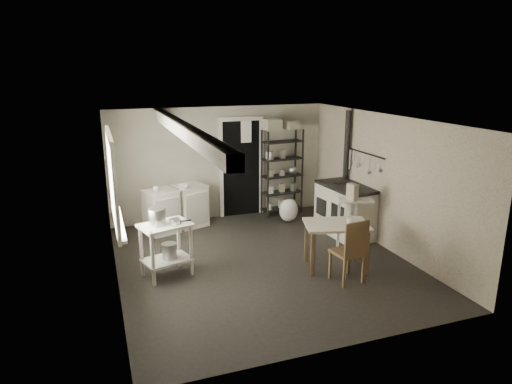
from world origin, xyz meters
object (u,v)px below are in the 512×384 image
object	(u,v)px
chair	(347,250)
flour_sack	(289,210)
prep_table	(166,251)
stove	(346,212)
stockpot	(157,217)
shelf_rack	(282,171)
base_cabinets	(176,206)
work_table	(336,245)

from	to	relation	value
chair	flour_sack	world-z (taller)	chair
prep_table	flour_sack	xyz separation A→B (m)	(2.74, 1.70, -0.16)
prep_table	stove	world-z (taller)	stove
stockpot	shelf_rack	size ratio (longest dim) A/B	0.15
prep_table	shelf_rack	size ratio (longest dim) A/B	0.45
chair	stove	bearing A→B (deg)	53.49
chair	flour_sack	size ratio (longest dim) A/B	2.09
flour_sack	stove	bearing A→B (deg)	-55.53
base_cabinets	stove	size ratio (longest dim) A/B	1.04
stockpot	flour_sack	distance (m)	3.38
prep_table	work_table	xyz separation A→B (m)	(2.53, -0.60, -0.02)
prep_table	stove	distance (m)	3.51
shelf_rack	prep_table	bearing A→B (deg)	-148.14
prep_table	chair	xyz separation A→B (m)	(2.45, -1.07, 0.08)
base_cabinets	stockpot	bearing A→B (deg)	-125.24
base_cabinets	flour_sack	distance (m)	2.27
stove	work_table	xyz separation A→B (m)	(-0.92, -1.27, -0.06)
base_cabinets	stove	distance (m)	3.24
stockpot	shelf_rack	bearing A→B (deg)	37.41
stockpot	base_cabinets	size ratio (longest dim) A/B	0.21
base_cabinets	flour_sack	xyz separation A→B (m)	(2.23, -0.34, -0.22)
stockpot	base_cabinets	distance (m)	2.18
work_table	flour_sack	size ratio (longest dim) A/B	2.06
stockpot	base_cabinets	xyz separation A→B (m)	(0.61, 2.04, -0.48)
prep_table	chair	world-z (taller)	chair
work_table	flour_sack	world-z (taller)	work_table
stockpot	shelf_rack	distance (m)	3.66
flour_sack	work_table	bearing A→B (deg)	-95.21
stove	work_table	world-z (taller)	stove
work_table	chair	distance (m)	0.49
shelf_rack	chair	world-z (taller)	shelf_rack
stockpot	chair	bearing A→B (deg)	-22.69
stove	base_cabinets	bearing A→B (deg)	150.50
prep_table	stockpot	world-z (taller)	stockpot
shelf_rack	stove	bearing A→B (deg)	-74.22
shelf_rack	flour_sack	bearing A→B (deg)	-103.60
stove	chair	size ratio (longest dim) A/B	1.24
base_cabinets	stove	xyz separation A→B (m)	(2.94, -1.37, -0.02)
base_cabinets	chair	bearing A→B (deg)	-76.39
prep_table	stockpot	size ratio (longest dim) A/B	3.10
prep_table	base_cabinets	world-z (taller)	base_cabinets
prep_table	shelf_rack	bearing A→B (deg)	38.47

